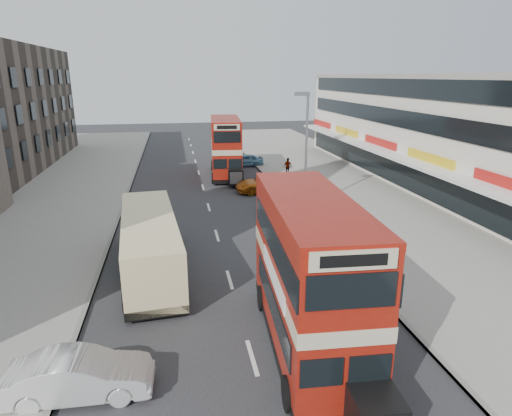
{
  "coord_description": "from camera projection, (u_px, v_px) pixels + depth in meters",
  "views": [
    {
      "loc": [
        -2.21,
        -10.54,
        9.15
      ],
      "look_at": [
        0.73,
        5.18,
        4.31
      ],
      "focal_mm": 30.77,
      "sensor_mm": 36.0,
      "label": 1
    }
  ],
  "objects": [
    {
      "name": "ground",
      "position": [
        264.0,
        399.0,
        12.95
      ],
      "size": [
        160.0,
        160.0,
        0.0
      ],
      "primitive_type": "plane",
      "color": "#28282B",
      "rests_on": "ground"
    },
    {
      "name": "road_surface",
      "position": [
        209.0,
        207.0,
        31.77
      ],
      "size": [
        12.0,
        90.0,
        0.01
      ],
      "primitive_type": "cube",
      "color": "#28282B",
      "rests_on": "ground"
    },
    {
      "name": "pavement_right",
      "position": [
        364.0,
        198.0,
        33.85
      ],
      "size": [
        12.0,
        90.0,
        0.15
      ],
      "primitive_type": "cube",
      "color": "gray",
      "rests_on": "ground"
    },
    {
      "name": "pavement_left",
      "position": [
        31.0,
        215.0,
        29.64
      ],
      "size": [
        12.0,
        90.0,
        0.15
      ],
      "primitive_type": "cube",
      "color": "gray",
      "rests_on": "ground"
    },
    {
      "name": "kerb_left",
      "position": [
        121.0,
        211.0,
        30.67
      ],
      "size": [
        0.2,
        90.0,
        0.16
      ],
      "primitive_type": "cube",
      "color": "gray",
      "rests_on": "ground"
    },
    {
      "name": "kerb_right",
      "position": [
        290.0,
        202.0,
        32.82
      ],
      "size": [
        0.2,
        90.0,
        0.16
      ],
      "primitive_type": "cube",
      "color": "gray",
      "rests_on": "ground"
    },
    {
      "name": "commercial_row",
      "position": [
        449.0,
        132.0,
        35.79
      ],
      "size": [
        9.9,
        46.2,
        9.3
      ],
      "color": "beige",
      "rests_on": "ground"
    },
    {
      "name": "street_lamp",
      "position": [
        305.0,
        143.0,
        29.64
      ],
      "size": [
        1.0,
        0.2,
        8.12
      ],
      "color": "slate",
      "rests_on": "ground"
    },
    {
      "name": "bus_main",
      "position": [
        310.0,
        274.0,
        14.76
      ],
      "size": [
        3.09,
        9.55,
        5.19
      ],
      "rotation": [
        0.0,
        0.0,
        3.08
      ],
      "color": "black",
      "rests_on": "ground"
    },
    {
      "name": "bus_second",
      "position": [
        226.0,
        147.0,
        40.9
      ],
      "size": [
        3.27,
        9.63,
        5.21
      ],
      "rotation": [
        0.0,
        0.0,
        3.06
      ],
      "color": "black",
      "rests_on": "ground"
    },
    {
      "name": "coach",
      "position": [
        150.0,
        242.0,
        20.96
      ],
      "size": [
        3.28,
        9.91,
        2.58
      ],
      "rotation": [
        0.0,
        0.0,
        0.09
      ],
      "color": "black",
      "rests_on": "ground"
    },
    {
      "name": "car_left_front",
      "position": [
        80.0,
        376.0,
        12.88
      ],
      "size": [
        4.25,
        1.6,
        1.39
      ],
      "primitive_type": "imported",
      "rotation": [
        0.0,
        0.0,
        1.54
      ],
      "color": "silver",
      "rests_on": "ground"
    },
    {
      "name": "car_right_a",
      "position": [
        291.0,
        206.0,
        29.87
      ],
      "size": [
        4.69,
        2.38,
        1.3
      ],
      "primitive_type": "imported",
      "rotation": [
        0.0,
        0.0,
        -1.7
      ],
      "color": "maroon",
      "rests_on": "ground"
    },
    {
      "name": "car_right_b",
      "position": [
        266.0,
        184.0,
        35.69
      ],
      "size": [
        4.98,
        2.4,
        1.37
      ],
      "primitive_type": "imported",
      "rotation": [
        0.0,
        0.0,
        -1.54
      ],
      "color": "#C96614",
      "rests_on": "ground"
    },
    {
      "name": "car_right_c",
      "position": [
        245.0,
        160.0,
        45.86
      ],
      "size": [
        3.85,
        1.68,
        1.29
      ],
      "primitive_type": "imported",
      "rotation": [
        0.0,
        0.0,
        -1.53
      ],
      "color": "#5790AF",
      "rests_on": "ground"
    },
    {
      "name": "pedestrian_near",
      "position": [
        346.0,
        218.0,
        26.32
      ],
      "size": [
        0.7,
        0.7,
        1.6
      ],
      "primitive_type": "imported",
      "rotation": [
        0.0,
        0.0,
        3.9
      ],
      "color": "gray",
      "rests_on": "pavement_right"
    },
    {
      "name": "pedestrian_far",
      "position": [
        288.0,
        167.0,
        41.08
      ],
      "size": [
        1.04,
        0.74,
        1.64
      ],
      "primitive_type": "imported",
      "rotation": [
        0.0,
        0.0,
        0.4
      ],
      "color": "gray",
      "rests_on": "pavement_right"
    },
    {
      "name": "cyclist",
      "position": [
        267.0,
        198.0,
        31.61
      ],
      "size": [
        0.78,
        1.87,
        2.04
      ],
      "rotation": [
        0.0,
        0.0,
        0.08
      ],
      "color": "gray",
      "rests_on": "ground"
    }
  ]
}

